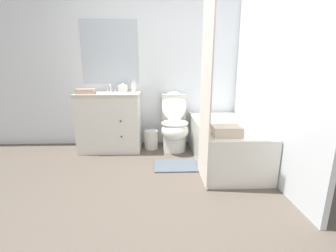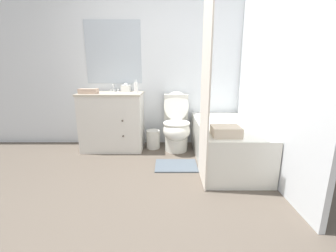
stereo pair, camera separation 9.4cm
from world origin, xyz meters
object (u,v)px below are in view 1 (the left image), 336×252
object	(u,v)px
toilet	(174,127)
hand_towel_folded	(86,91)
tissue_box	(123,88)
wastebasket	(151,139)
bath_mat	(176,165)
vanity_cabinet	(111,121)
sink_faucet	(111,89)
bath_towel_folded	(226,131)
bathtub	(223,141)
soap_dispenser	(134,87)

from	to	relation	value
toilet	hand_towel_folded	world-z (taller)	hand_towel_folded
toilet	tissue_box	size ratio (longest dim) A/B	6.56
wastebasket	tissue_box	xyz separation A→B (m)	(-0.42, 0.18, 0.77)
bath_mat	vanity_cabinet	bearing A→B (deg)	143.69
vanity_cabinet	wastebasket	size ratio (longest dim) A/B	3.22
sink_faucet	hand_towel_folded	xyz separation A→B (m)	(-0.29, -0.33, -0.00)
bath_towel_folded	vanity_cabinet	bearing A→B (deg)	143.59
bath_mat	tissue_box	bearing A→B (deg)	131.15
hand_towel_folded	bath_towel_folded	distance (m)	1.99
toilet	bathtub	xyz separation A→B (m)	(0.62, -0.43, -0.10)
toilet	bath_mat	world-z (taller)	toilet
wastebasket	hand_towel_folded	distance (m)	1.18
soap_dispenser	bath_towel_folded	distance (m)	1.56
vanity_cabinet	tissue_box	bearing A→B (deg)	42.93
tissue_box	bath_towel_folded	world-z (taller)	tissue_box
bathtub	bath_towel_folded	world-z (taller)	bath_towel_folded
soap_dispenser	hand_towel_folded	world-z (taller)	soap_dispenser
toilet	bath_mat	bearing A→B (deg)	-92.10
vanity_cabinet	sink_faucet	world-z (taller)	sink_faucet
toilet	tissue_box	distance (m)	0.99
bathtub	bath_mat	world-z (taller)	bathtub
vanity_cabinet	hand_towel_folded	size ratio (longest dim) A/B	3.55
vanity_cabinet	soap_dispenser	bearing A→B (deg)	-0.20
hand_towel_folded	soap_dispenser	bearing A→B (deg)	11.81
soap_dispenser	toilet	bearing A→B (deg)	-6.79
toilet	bathtub	bearing A→B (deg)	-34.73
hand_towel_folded	bath_mat	size ratio (longest dim) A/B	0.49
tissue_box	bath_mat	bearing A→B (deg)	-48.85
bath_mat	toilet	bearing A→B (deg)	87.90
toilet	bathtub	world-z (taller)	toilet
tissue_box	bath_towel_folded	xyz separation A→B (m)	(1.26, -1.24, -0.35)
sink_faucet	bath_mat	world-z (taller)	sink_faucet
toilet	wastebasket	distance (m)	0.42
hand_towel_folded	tissue_box	bearing A→B (deg)	33.28
toilet	bath_mat	size ratio (longest dim) A/B	1.66
bathtub	soap_dispenser	size ratio (longest dim) A/B	8.42
toilet	bath_mat	xyz separation A→B (m)	(-0.02, -0.62, -0.35)
toilet	bath_towel_folded	xyz separation A→B (m)	(0.48, -0.99, 0.20)
sink_faucet	soap_dispenser	distance (m)	0.42
soap_dispenser	bath_towel_folded	bearing A→B (deg)	-44.66
vanity_cabinet	hand_towel_folded	bearing A→B (deg)	-154.34
toilet	soap_dispenser	xyz separation A→B (m)	(-0.59, 0.07, 0.58)
vanity_cabinet	wastebasket	bearing A→B (deg)	-0.52
sink_faucet	bath_mat	size ratio (longest dim) A/B	0.27
vanity_cabinet	sink_faucet	size ratio (longest dim) A/B	6.44
hand_towel_folded	bath_towel_folded	world-z (taller)	hand_towel_folded
wastebasket	bath_mat	world-z (taller)	wastebasket
wastebasket	hand_towel_folded	bearing A→B (deg)	-171.54
tissue_box	bath_towel_folded	distance (m)	1.80
bathtub	wastebasket	xyz separation A→B (m)	(-0.98, 0.50, -0.12)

